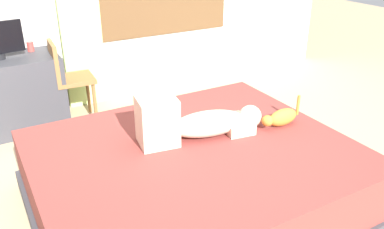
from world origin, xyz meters
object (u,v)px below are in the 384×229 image
(chair_by_desk, at_px, (66,76))
(cup, at_px, (30,47))
(cat, at_px, (281,117))
(person_lying, at_px, (196,122))
(bed, at_px, (194,179))
(desk, at_px, (15,94))

(chair_by_desk, bearing_deg, cup, 137.87)
(cup, distance_m, chair_by_desk, 0.45)
(cup, height_order, chair_by_desk, chair_by_desk)
(cat, xyz_separation_m, cup, (-1.41, 2.15, 0.22))
(person_lying, distance_m, chair_by_desk, 1.82)
(person_lying, xyz_separation_m, chair_by_desk, (-0.50, 1.74, -0.11))
(bed, distance_m, cat, 0.81)
(cat, relative_size, cup, 3.76)
(cat, height_order, chair_by_desk, chair_by_desk)
(cat, distance_m, chair_by_desk, 2.23)
(bed, bearing_deg, cup, 107.28)
(desk, relative_size, cup, 9.46)
(bed, bearing_deg, chair_by_desk, 101.95)
(cup, xyz_separation_m, chair_by_desk, (0.26, -0.24, -0.28))
(desk, bearing_deg, chair_by_desk, -11.74)
(cat, bearing_deg, desk, 129.18)
(cup, bearing_deg, person_lying, -69.01)
(bed, distance_m, chair_by_desk, 1.95)
(cat, height_order, desk, desk)
(person_lying, height_order, desk, person_lying)
(cat, height_order, cup, cup)
(person_lying, xyz_separation_m, cup, (-0.76, 1.98, 0.17))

